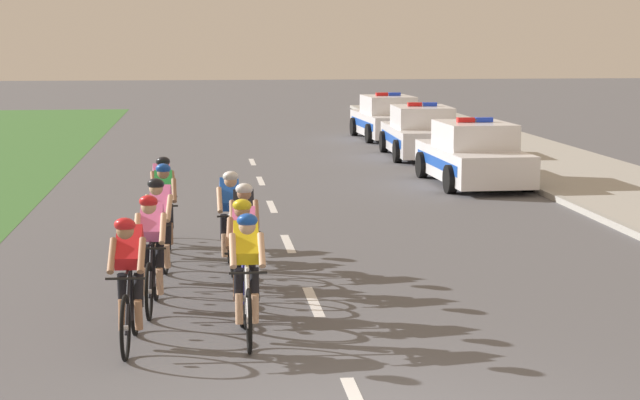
% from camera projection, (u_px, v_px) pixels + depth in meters
% --- Properties ---
extents(sidewalk_slab, '(3.98, 60.00, 0.12)m').
position_uv_depth(sidewalk_slab, '(629.00, 192.00, 23.56)').
color(sidewalk_slab, '#A3A099').
rests_on(sidewalk_slab, ground).
extents(kerb_edge, '(0.16, 60.00, 0.13)m').
position_uv_depth(kerb_edge, '(545.00, 193.00, 23.35)').
color(kerb_edge, '#9E9E99').
rests_on(kerb_edge, ground).
extents(lane_markings_centre, '(0.14, 25.60, 0.01)m').
position_uv_depth(lane_markings_centre, '(288.00, 244.00, 17.92)').
color(lane_markings_centre, white).
rests_on(lane_markings_centre, ground).
extents(cyclist_lead, '(0.43, 1.72, 1.56)m').
position_uv_depth(cyclist_lead, '(129.00, 279.00, 11.77)').
color(cyclist_lead, black).
rests_on(cyclist_lead, ground).
extents(cyclist_second, '(0.42, 1.72, 1.56)m').
position_uv_depth(cyclist_second, '(247.00, 274.00, 12.05)').
color(cyclist_second, black).
rests_on(cyclist_second, ground).
extents(cyclist_third, '(0.43, 1.72, 1.56)m').
position_uv_depth(cyclist_third, '(152.00, 250.00, 13.40)').
color(cyclist_third, black).
rests_on(cyclist_third, ground).
extents(cyclist_fourth, '(0.44, 1.72, 1.56)m').
position_uv_depth(cyclist_fourth, '(244.00, 255.00, 13.10)').
color(cyclist_fourth, black).
rests_on(cyclist_fourth, ground).
extents(cyclist_fifth, '(0.45, 1.72, 1.56)m').
position_uv_depth(cyclist_fifth, '(160.00, 228.00, 14.97)').
color(cyclist_fifth, black).
rests_on(cyclist_fifth, ground).
extents(cyclist_sixth, '(0.42, 1.72, 1.56)m').
position_uv_depth(cyclist_sixth, '(244.00, 234.00, 14.48)').
color(cyclist_sixth, black).
rests_on(cyclist_sixth, ground).
extents(cyclist_seventh, '(0.42, 1.72, 1.56)m').
position_uv_depth(cyclist_seventh, '(164.00, 208.00, 16.68)').
color(cyclist_seventh, black).
rests_on(cyclist_seventh, ground).
extents(cyclist_eighth, '(0.42, 1.72, 1.56)m').
position_uv_depth(cyclist_eighth, '(230.00, 218.00, 15.75)').
color(cyclist_eighth, black).
rests_on(cyclist_eighth, ground).
extents(cyclist_ninth, '(0.45, 1.72, 1.56)m').
position_uv_depth(cyclist_ninth, '(163.00, 199.00, 17.61)').
color(cyclist_ninth, black).
rests_on(cyclist_ninth, ground).
extents(police_car_nearest, '(2.09, 4.44, 1.59)m').
position_uv_depth(police_car_nearest, '(473.00, 156.00, 25.06)').
color(police_car_nearest, white).
rests_on(police_car_nearest, ground).
extents(police_car_second, '(2.10, 4.45, 1.59)m').
position_uv_depth(police_car_second, '(421.00, 134.00, 30.87)').
color(police_car_second, white).
rests_on(police_car_second, ground).
extents(police_car_third, '(2.14, 4.47, 1.59)m').
position_uv_depth(police_car_third, '(387.00, 119.00, 36.40)').
color(police_car_third, white).
rests_on(police_car_third, ground).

